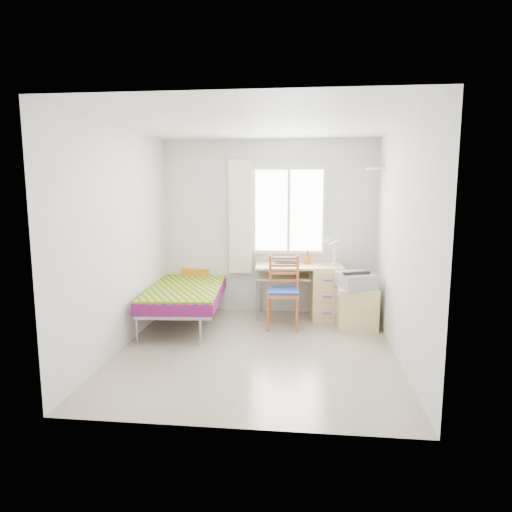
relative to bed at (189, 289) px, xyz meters
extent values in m
plane|color=#BCAD93|center=(1.10, -1.16, -0.44)|extent=(3.50, 3.50, 0.00)
plane|color=white|center=(1.10, -1.16, 2.16)|extent=(3.50, 3.50, 0.00)
plane|color=silver|center=(1.10, 0.59, 0.86)|extent=(3.20, 0.00, 3.20)
plane|color=silver|center=(-0.50, -1.16, 0.86)|extent=(0.00, 3.50, 3.50)
plane|color=silver|center=(2.70, -1.16, 0.86)|extent=(0.00, 3.50, 3.50)
cube|color=white|center=(1.40, 0.57, 1.11)|extent=(1.10, 0.04, 1.30)
cube|color=white|center=(1.40, 0.56, 1.11)|extent=(1.00, 0.02, 1.20)
cube|color=white|center=(1.40, 0.56, 1.11)|extent=(0.04, 0.02, 1.20)
cube|color=#F5EFCA|center=(0.68, 0.52, 1.01)|extent=(0.35, 0.05, 1.70)
cube|color=white|center=(2.59, 0.24, 1.71)|extent=(0.20, 0.32, 0.03)
cube|color=#93959B|center=(0.00, -0.07, -0.09)|extent=(1.11, 2.16, 0.06)
cube|color=red|center=(0.00, -0.07, 0.00)|extent=(1.15, 2.18, 0.15)
cube|color=orange|center=(0.00, -0.09, 0.08)|extent=(1.12, 2.06, 0.03)
cube|color=tan|center=(0.00, 0.94, 0.18)|extent=(1.00, 0.13, 0.57)
cube|color=orange|center=(-0.05, 0.67, 0.15)|extent=(0.45, 0.39, 0.10)
cylinder|color=#93959B|center=(-0.40, -1.02, -0.28)|extent=(0.04, 0.04, 0.33)
cylinder|color=#93959B|center=(0.40, 0.87, -0.28)|extent=(0.04, 0.04, 0.33)
cube|color=tan|center=(1.57, 0.28, 0.32)|extent=(1.29, 0.67, 0.03)
cube|color=tan|center=(1.97, 0.28, -0.07)|extent=(0.48, 0.58, 0.75)
cube|color=tan|center=(1.34, 0.28, 0.16)|extent=(0.80, 0.59, 0.02)
cylinder|color=#93959B|center=(0.98, 0.05, -0.07)|extent=(0.03, 0.03, 0.75)
cylinder|color=#93959B|center=(0.98, 0.52, -0.07)|extent=(0.03, 0.03, 0.75)
cube|color=#AA5C20|center=(1.37, -0.24, 0.03)|extent=(0.47, 0.47, 0.04)
cube|color=navy|center=(1.37, -0.24, 0.06)|extent=(0.44, 0.44, 0.04)
cube|color=#AA5C20|center=(1.37, -0.05, 0.33)|extent=(0.38, 0.07, 0.42)
cylinder|color=#AA5C20|center=(1.18, -0.43, -0.21)|extent=(0.03, 0.03, 0.48)
cylinder|color=#AA5C20|center=(1.56, -0.05, 0.04)|extent=(0.04, 0.04, 0.97)
cube|color=tan|center=(2.36, -0.15, -0.16)|extent=(0.54, 0.49, 0.57)
cube|color=tan|center=(2.10, -0.15, -0.03)|extent=(0.04, 0.42, 0.21)
cube|color=tan|center=(2.10, -0.15, -0.27)|extent=(0.04, 0.42, 0.21)
cube|color=#A9ACB1|center=(2.33, -0.16, 0.22)|extent=(0.56, 0.60, 0.20)
cube|color=black|center=(2.33, -0.16, 0.32)|extent=(0.45, 0.49, 0.02)
imported|color=black|center=(1.38, 0.35, 0.35)|extent=(0.36, 0.25, 0.03)
cylinder|color=orange|center=(1.69, 0.42, 0.39)|extent=(0.11, 0.11, 0.11)
cylinder|color=white|center=(2.08, 0.34, 0.35)|extent=(0.11, 0.11, 0.03)
cylinder|color=white|center=(2.08, 0.34, 0.52)|extent=(0.02, 0.13, 0.31)
cylinder|color=white|center=(2.06, 0.26, 0.68)|extent=(0.14, 0.27, 0.12)
cone|color=white|center=(1.98, 0.16, 0.71)|extent=(0.16, 0.18, 0.15)
imported|color=gray|center=(1.38, 0.25, 0.15)|extent=(0.27, 0.30, 0.02)
camera|label=1|loc=(1.66, -6.25, 1.48)|focal=32.00mm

